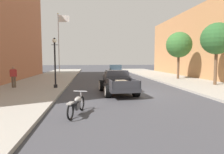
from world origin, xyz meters
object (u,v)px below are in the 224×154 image
at_px(car_background_grey, 115,71).
at_px(street_tree_nearest, 217,39).
at_px(flagpole, 60,37).
at_px(pedestrian_sidewalk_left, 13,76).
at_px(street_tree_second, 179,45).
at_px(motorcycle_parked, 77,104).
at_px(street_lamp_near, 55,59).
at_px(hotrod_truck_gunmetal, 117,82).

xyz_separation_m(car_background_grey, street_tree_nearest, (7.43, -9.84, 3.31)).
bearing_deg(flagpole, pedestrian_sidewalk_left, -95.45).
xyz_separation_m(car_background_grey, street_tree_second, (6.67, -4.31, 3.19)).
distance_m(motorcycle_parked, street_lamp_near, 7.77).
relative_size(street_tree_nearest, street_tree_second, 1.01).
xyz_separation_m(motorcycle_parked, street_tree_second, (10.58, 13.02, 3.51)).
relative_size(street_lamp_near, flagpole, 0.42).
height_order(car_background_grey, flagpole, flagpole).
bearing_deg(street_tree_nearest, street_tree_second, 97.87).
height_order(motorcycle_parked, pedestrian_sidewalk_left, pedestrian_sidewalk_left).
bearing_deg(street_tree_second, motorcycle_parked, -129.11).
bearing_deg(hotrod_truck_gunmetal, pedestrian_sidewalk_left, 162.39).
bearing_deg(flagpole, hotrod_truck_gunmetal, -70.17).
height_order(motorcycle_parked, street_tree_second, street_tree_second).
bearing_deg(hotrod_truck_gunmetal, street_lamp_near, 155.81).
distance_m(flagpole, street_tree_nearest, 21.61).
bearing_deg(flagpole, motorcycle_parked, -80.29).
height_order(flagpole, street_tree_second, flagpole).
bearing_deg(street_lamp_near, street_tree_nearest, 1.13).
xyz_separation_m(motorcycle_parked, street_lamp_near, (-2.08, 7.23, 1.94)).
relative_size(flagpole, street_tree_second, 1.74).
bearing_deg(motorcycle_parked, hotrod_truck_gunmetal, 64.97).
relative_size(motorcycle_parked, street_tree_nearest, 0.39).
relative_size(hotrod_truck_gunmetal, pedestrian_sidewalk_left, 3.05).
bearing_deg(car_background_grey, hotrod_truck_gunmetal, -96.99).
bearing_deg(flagpole, street_tree_nearest, -44.99).
height_order(hotrod_truck_gunmetal, motorcycle_parked, hotrod_truck_gunmetal).
height_order(motorcycle_parked, car_background_grey, car_background_grey).
height_order(car_background_grey, pedestrian_sidewalk_left, pedestrian_sidewalk_left).
relative_size(pedestrian_sidewalk_left, street_lamp_near, 0.43).
xyz_separation_m(pedestrian_sidewalk_left, street_lamp_near, (3.25, -0.44, 1.30)).
bearing_deg(motorcycle_parked, pedestrian_sidewalk_left, 124.80).
bearing_deg(car_background_grey, motorcycle_parked, -102.73).
relative_size(car_background_grey, street_tree_nearest, 0.84).
bearing_deg(pedestrian_sidewalk_left, street_tree_nearest, -0.59).
relative_size(pedestrian_sidewalk_left, street_tree_second, 0.31).
relative_size(pedestrian_sidewalk_left, street_tree_nearest, 0.31).
relative_size(hotrod_truck_gunmetal, motorcycle_parked, 2.43).
xyz_separation_m(motorcycle_parked, pedestrian_sidewalk_left, (-5.33, 7.66, 0.64)).
xyz_separation_m(pedestrian_sidewalk_left, street_tree_nearest, (16.67, -0.17, 2.99)).
relative_size(hotrod_truck_gunmetal, street_tree_nearest, 0.95).
bearing_deg(street_tree_nearest, street_lamp_near, -178.87).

